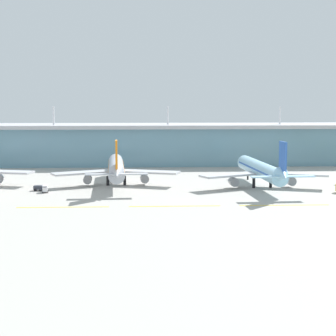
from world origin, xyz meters
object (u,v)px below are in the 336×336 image
at_px(airliner_near_middle, 116,168).
at_px(airliner_far_middle, 261,170).
at_px(baggage_cart, 45,189).
at_px(pushback_tug, 40,188).

xyz_separation_m(airliner_near_middle, airliner_far_middle, (54.28, -8.78, -0.00)).
height_order(baggage_cart, pushback_tug, baggage_cart).
distance_m(baggage_cart, pushback_tug, 4.77).
bearing_deg(baggage_cart, airliner_far_middle, 6.06).
bearing_deg(airliner_near_middle, baggage_cart, -144.70).
bearing_deg(baggage_cart, airliner_near_middle, 35.30).
xyz_separation_m(airliner_near_middle, baggage_cart, (-24.16, -17.11, -5.18)).
distance_m(airliner_near_middle, baggage_cart, 30.05).
bearing_deg(airliner_near_middle, pushback_tug, -153.91).
xyz_separation_m(airliner_far_middle, baggage_cart, (-78.44, -8.33, -5.18)).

